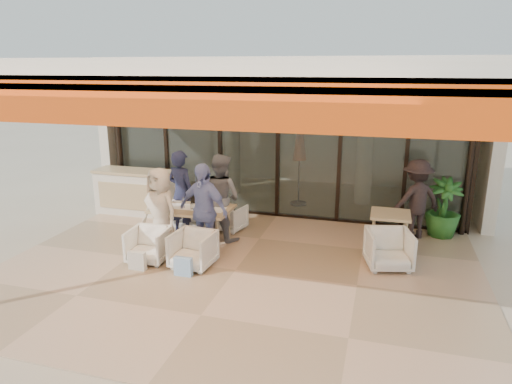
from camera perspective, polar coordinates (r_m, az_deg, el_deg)
ground at (r=7.78m, az=-2.58°, el=-9.86°), size 70.00×70.00×0.00m
terrace_floor at (r=7.78m, az=-2.58°, el=-9.83°), size 8.00×6.00×0.01m
terrace_structure at (r=6.78m, az=-3.65°, el=14.80°), size 8.00×6.00×3.40m
glass_storefront at (r=10.07m, az=2.77°, el=5.59°), size 8.08×0.10×3.20m
interior_block at (r=12.23m, az=5.39°, el=10.28°), size 9.05×3.62×3.52m
host_counter at (r=10.85m, az=-14.85°, el=0.03°), size 1.85×0.65×1.04m
dining_table at (r=8.73m, az=-8.04°, el=-2.27°), size 1.50×0.90×0.93m
chair_far_left at (r=9.81m, az=-7.95°, el=-2.25°), size 0.81×0.77×0.73m
chair_far_right at (r=9.53m, az=-3.30°, el=-3.06°), size 0.69×0.67×0.60m
chair_near_left at (r=8.22m, az=-13.29°, el=-6.29°), size 0.69×0.65×0.67m
chair_near_right at (r=7.86m, az=-7.90°, el=-6.95°), size 0.72×0.68×0.69m
diner_navy at (r=9.23m, az=-9.31°, el=-0.15°), size 0.73×0.59×1.74m
diner_grey at (r=8.92m, az=-4.41°, el=-0.65°), size 1.01×0.90×1.71m
diner_cream at (r=8.48m, az=-11.86°, el=-2.25°), size 0.90×0.74×1.58m
diner_periwinkle at (r=8.12m, az=-6.62°, el=-2.33°), size 1.08×0.67×1.72m
tote_bag_cream at (r=7.97m, az=-14.62°, el=-8.39°), size 0.30×0.10×0.34m
tote_bag_blue at (r=7.60m, az=-9.07°, el=-9.27°), size 0.30×0.10×0.34m
side_table at (r=8.68m, az=16.43°, el=-3.23°), size 0.70×0.70×0.74m
side_chair at (r=8.06m, az=16.27°, el=-6.70°), size 0.86×0.83×0.74m
standing_woman at (r=9.45m, az=19.36°, el=-0.91°), size 1.19×1.05×1.60m
potted_palm at (r=9.79m, az=22.39°, el=-1.89°), size 0.77×0.77×1.20m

